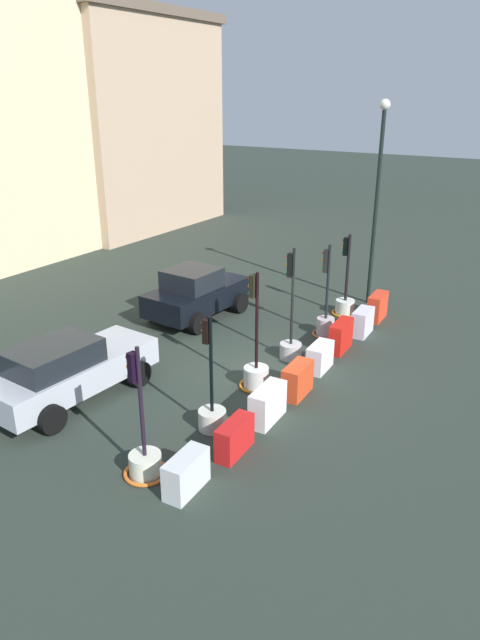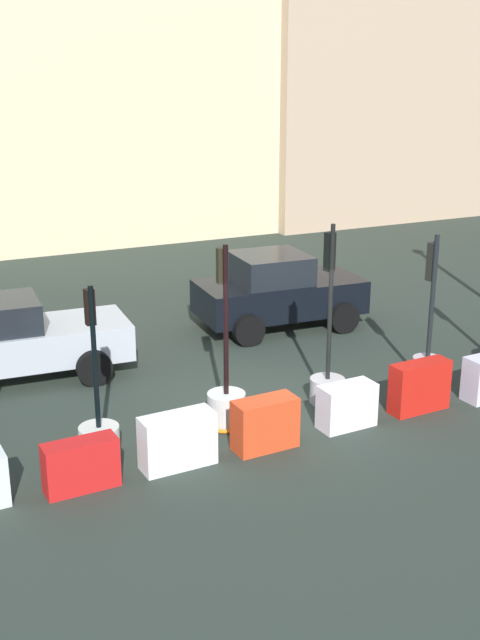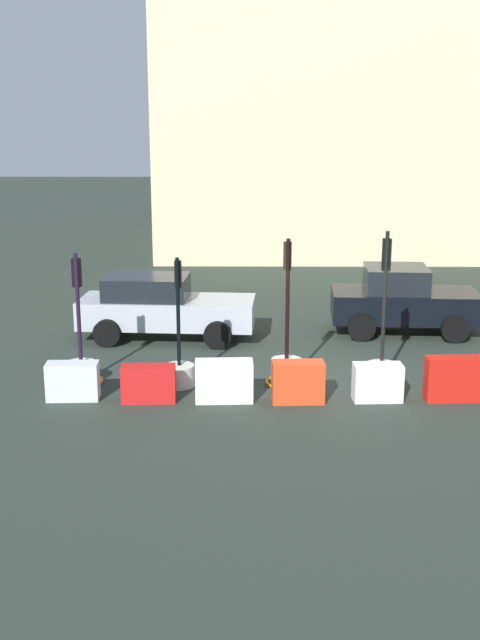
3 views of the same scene
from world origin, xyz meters
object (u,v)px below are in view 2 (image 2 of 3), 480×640
Objects in this scene: construction_barrier_3 at (265,424)px; traffic_light_2 at (226,398)px; construction_barrier_4 at (347,406)px; construction_barrier_5 at (420,387)px; traffic_light_3 at (328,372)px; traffic_light_4 at (427,359)px; construction_barrier_1 at (81,465)px; car_black_sedan at (277,291)px; construction_barrier_2 at (178,441)px; traffic_light_1 at (99,427)px; car_silver_hatchback at (6,340)px.

traffic_light_2 is at bearing 98.96° from construction_barrier_3.
construction_barrier_5 reaches higher than construction_barrier_4.
traffic_light_3 is 2.14m from traffic_light_4.
construction_barrier_1 is 8.17m from car_black_sedan.
car_black_sedan is (4.58, 5.37, 0.43)m from construction_barrier_2.
traffic_light_1 is at bearing 136.91° from construction_barrier_2.
construction_barrier_4 is at bearing -159.31° from traffic_light_4.
traffic_light_1 is 4.17m from construction_barrier_4.
car_silver_hatchback is (-1.72, 4.70, 0.40)m from construction_barrier_2.
construction_barrier_2 is 5.02m from car_silver_hatchback.
traffic_light_4 is at bearing 0.50° from traffic_light_1.
traffic_light_4 is at bearing 10.05° from construction_barrier_2.
traffic_light_3 reaches higher than traffic_light_2.
construction_barrier_3 is 5.74m from car_silver_hatchback.
traffic_light_2 is at bearing 21.76° from construction_barrier_1.
traffic_light_3 is 1.09m from construction_barrier_4.
traffic_light_3 is 5.01m from construction_barrier_1.
traffic_light_1 reaches higher than construction_barrier_3.
traffic_light_3 is at bearing 18.44° from construction_barrier_2.
car_black_sedan is (6.30, 0.67, 0.03)m from car_silver_hatchback.
traffic_light_3 is at bearing 76.59° from construction_barrier_4.
traffic_light_1 reaches higher than car_silver_hatchback.
traffic_light_1 is at bearing -175.83° from traffic_light_2.
construction_barrier_1 is 1.04× the size of construction_barrier_3.
construction_barrier_5 is 7.86m from car_silver_hatchback.
construction_barrier_3 is at bearing -55.92° from car_silver_hatchback.
traffic_light_3 is 3.11× the size of construction_barrier_3.
traffic_light_2 is at bearing 178.49° from traffic_light_4.
construction_barrier_3 is 0.27× the size of car_black_sedan.
traffic_light_3 is at bearing 176.12° from traffic_light_4.
construction_barrier_2 is at bearing -178.68° from construction_barrier_4.
traffic_light_3 is at bearing 2.67° from traffic_light_1.
traffic_light_3 reaches higher than construction_barrier_1.
construction_barrier_4 is (1.62, 0.11, -0.04)m from construction_barrier_3.
traffic_light_2 is 3.05m from construction_barrier_1.
construction_barrier_1 is at bearing -87.57° from car_silver_hatchback.
construction_barrier_5 is at bearing -36.03° from car_silver_hatchback.
traffic_light_3 is 3.30× the size of construction_barrier_4.
car_silver_hatchback is at bearing 110.10° from construction_barrier_2.
construction_barrier_5 reaches higher than construction_barrier_1.
construction_barrier_5 is 5.30m from car_black_sedan.
construction_barrier_5 is 0.29× the size of car_black_sedan.
traffic_light_1 reaches higher than construction_barrier_4.
construction_barrier_1 is at bearing -119.35° from traffic_light_1.
traffic_light_4 is 0.76× the size of car_black_sedan.
construction_barrier_2 is at bearing -69.90° from car_silver_hatchback.
construction_barrier_3 is at bearing -1.41° from construction_barrier_2.
traffic_light_2 is at bearing 4.17° from traffic_light_1.
traffic_light_2 is 0.81× the size of car_black_sedan.
car_silver_hatchback is (-4.82, 4.63, 0.44)m from construction_barrier_4.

